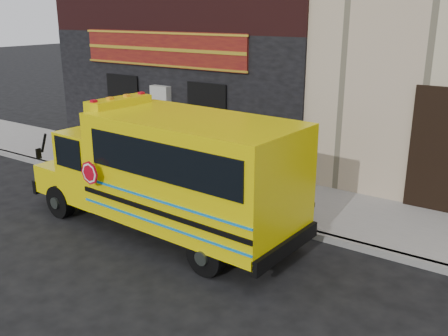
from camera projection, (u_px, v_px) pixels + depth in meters
ground at (178, 263)px, 9.98m from camera, size 120.00×120.00×0.00m
curb at (247, 217)px, 12.00m from camera, size 40.00×0.20×0.15m
sidewalk at (277, 198)px, 13.18m from camera, size 40.00×3.00×0.15m
school_bus at (171, 170)px, 10.84m from camera, size 7.01×2.55×2.92m
bicycle at (151, 208)px, 11.51m from camera, size 1.57×0.58×0.92m
cyclist at (157, 194)px, 11.40m from camera, size 0.45×0.63×1.62m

